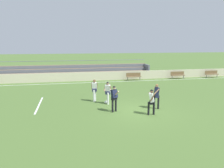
{
  "coord_description": "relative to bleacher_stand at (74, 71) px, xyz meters",
  "views": [
    {
      "loc": [
        -4.52,
        -13.17,
        4.46
      ],
      "look_at": [
        -0.96,
        4.52,
        1.01
      ],
      "focal_mm": 34.61,
      "sensor_mm": 36.0,
      "label": 1
    }
  ],
  "objects": [
    {
      "name": "ground_plane",
      "position": [
        3.84,
        -14.42,
        -0.92
      ],
      "size": [
        160.0,
        160.0,
        0.0
      ],
      "primitive_type": "plane",
      "color": "#4C6B30"
    },
    {
      "name": "field_line_sideline",
      "position": [
        3.84,
        -3.35,
        -0.92
      ],
      "size": [
        44.0,
        0.12,
        0.01
      ],
      "primitive_type": "cube",
      "color": "white",
      "rests_on": "ground"
    },
    {
      "name": "field_line_penalty_mark",
      "position": [
        -2.92,
        -11.62,
        -0.92
      ],
      "size": [
        0.12,
        4.4,
        0.01
      ],
      "primitive_type": "cube",
      "color": "white",
      "rests_on": "ground"
    },
    {
      "name": "sideline_wall",
      "position": [
        3.84,
        -2.1,
        -0.4
      ],
      "size": [
        48.0,
        0.16,
        1.04
      ],
      "primitive_type": "cube",
      "color": "beige",
      "rests_on": "ground"
    },
    {
      "name": "bleacher_stand",
      "position": [
        0.0,
        0.0,
        0.0
      ],
      "size": [
        19.4,
        2.31,
        2.2
      ],
      "color": "#897051",
      "rests_on": "ground"
    },
    {
      "name": "bench_centre_sideline",
      "position": [
        6.97,
        -2.81,
        -0.37
      ],
      "size": [
        1.8,
        0.4,
        0.9
      ],
      "color": "brown",
      "rests_on": "ground"
    },
    {
      "name": "bench_near_wall_gap",
      "position": [
        17.57,
        -2.81,
        -0.37
      ],
      "size": [
        1.8,
        0.4,
        0.9
      ],
      "color": "brown",
      "rests_on": "ground"
    },
    {
      "name": "bench_far_left",
      "position": [
        12.76,
        -2.81,
        -0.37
      ],
      "size": [
        1.8,
        0.4,
        0.9
      ],
      "color": "brown",
      "rests_on": "ground"
    },
    {
      "name": "player_white_trailing_run",
      "position": [
        1.18,
        -11.49,
        0.11
      ],
      "size": [
        0.49,
        0.37,
        1.72
      ],
      "color": "white",
      "rests_on": "ground"
    },
    {
      "name": "player_white_wide_left",
      "position": [
        2.07,
        -12.32,
        0.07
      ],
      "size": [
        0.63,
        0.5,
        1.66
      ],
      "color": "white",
      "rests_on": "ground"
    },
    {
      "name": "player_dark_dropping_back",
      "position": [
        5.11,
        -14.18,
        0.12
      ],
      "size": [
        0.56,
        0.47,
        1.73
      ],
      "color": "black",
      "rests_on": "ground"
    },
    {
      "name": "player_white_deep_cover",
      "position": [
        4.3,
        -15.33,
        0.05
      ],
      "size": [
        0.48,
        0.62,
        1.63
      ],
      "color": "black",
      "rests_on": "ground"
    },
    {
      "name": "player_dark_pressing_high",
      "position": [
        2.14,
        -14.27,
        0.12
      ],
      "size": [
        0.5,
        0.73,
        1.73
      ],
      "color": "black",
      "rests_on": "ground"
    },
    {
      "name": "soccer_ball",
      "position": [
        1.93,
        -12.27,
        -0.81
      ],
      "size": [
        0.22,
        0.22,
        0.22
      ],
      "primitive_type": "sphere",
      "color": "white",
      "rests_on": "ground"
    }
  ]
}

